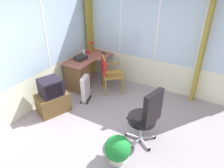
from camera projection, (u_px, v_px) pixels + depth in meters
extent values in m
cube|color=gray|center=(105.00, 145.00, 3.80)|extent=(5.73, 4.85, 0.06)
cube|color=silver|center=(26.00, 97.00, 4.44)|extent=(4.73, 0.06, 0.76)
cube|color=silver|center=(12.00, 41.00, 3.83)|extent=(4.63, 0.06, 1.68)
cube|color=white|center=(44.00, 31.00, 4.42)|extent=(0.04, 0.07, 1.68)
cube|color=silver|center=(153.00, 73.00, 5.39)|extent=(0.06, 3.85, 0.76)
cube|color=silver|center=(158.00, 26.00, 4.78)|extent=(0.06, 3.77, 1.68)
cube|color=white|center=(203.00, 32.00, 4.37)|extent=(0.07, 0.04, 1.68)
cube|color=white|center=(158.00, 26.00, 4.78)|extent=(0.07, 0.04, 1.68)
cube|color=white|center=(121.00, 21.00, 5.20)|extent=(0.07, 0.04, 1.68)
cube|color=olive|center=(90.00, 31.00, 5.64)|extent=(0.27, 0.07, 2.52)
cube|color=olive|center=(203.00, 49.00, 4.43)|extent=(0.28, 0.11, 2.52)
cube|color=#965445|center=(86.00, 58.00, 5.41)|extent=(1.27, 0.59, 0.02)
cube|color=#965445|center=(105.00, 56.00, 5.50)|extent=(0.59, 0.17, 0.02)
cube|color=brown|center=(77.00, 77.00, 5.29)|extent=(0.40, 0.55, 0.69)
cylinder|color=#4C4C51|center=(102.00, 73.00, 5.47)|extent=(0.04, 0.04, 0.70)
cylinder|color=#4C4C51|center=(65.00, 77.00, 5.25)|extent=(0.04, 0.04, 0.70)
cylinder|color=red|center=(89.00, 53.00, 5.66)|extent=(0.13, 0.13, 0.02)
cylinder|color=red|center=(88.00, 50.00, 5.62)|extent=(0.02, 0.02, 0.15)
cylinder|color=red|center=(90.00, 44.00, 5.57)|extent=(0.05, 0.10, 0.13)
cone|color=red|center=(92.00, 43.00, 5.58)|extent=(0.15, 0.14, 0.12)
cube|color=black|center=(104.00, 53.00, 5.63)|extent=(0.11, 0.15, 0.02)
cylinder|color=silver|center=(84.00, 53.00, 5.43)|extent=(0.06, 0.06, 0.16)
cone|color=white|center=(84.00, 49.00, 5.38)|extent=(0.06, 0.06, 0.06)
cube|color=#262824|center=(81.00, 58.00, 5.27)|extent=(0.33, 0.28, 0.09)
cylinder|color=olive|center=(123.00, 86.00, 5.14)|extent=(0.04, 0.04, 0.44)
cylinder|color=olive|center=(119.00, 78.00, 5.52)|extent=(0.04, 0.04, 0.44)
cylinder|color=olive|center=(106.00, 88.00, 5.07)|extent=(0.04, 0.04, 0.44)
cylinder|color=olive|center=(103.00, 79.00, 5.45)|extent=(0.04, 0.04, 0.44)
cube|color=olive|center=(113.00, 74.00, 5.18)|extent=(0.68, 0.68, 0.04)
cube|color=olive|center=(104.00, 66.00, 5.02)|extent=(0.35, 0.31, 0.45)
cube|color=red|center=(104.00, 65.00, 5.01)|extent=(0.39, 0.34, 0.38)
cube|color=olive|center=(115.00, 72.00, 4.90)|extent=(0.31, 0.36, 0.03)
cube|color=olive|center=(111.00, 64.00, 5.27)|extent=(0.31, 0.36, 0.03)
cube|color=#B7B7BF|center=(135.00, 142.00, 3.77)|extent=(0.28, 0.11, 0.02)
cylinder|color=black|center=(130.00, 147.00, 3.69)|extent=(0.05, 0.05, 0.05)
cube|color=#B7B7BF|center=(145.00, 143.00, 3.75)|extent=(0.18, 0.26, 0.02)
cylinder|color=black|center=(149.00, 149.00, 3.65)|extent=(0.05, 0.05, 0.05)
cube|color=#B7B7BF|center=(148.00, 137.00, 3.87)|extent=(0.21, 0.24, 0.02)
cylinder|color=black|center=(155.00, 137.00, 3.90)|extent=(0.05, 0.05, 0.05)
cube|color=#B7B7BF|center=(140.00, 133.00, 3.97)|extent=(0.27, 0.14, 0.02)
cylinder|color=black|center=(141.00, 129.00, 4.11)|extent=(0.05, 0.05, 0.05)
cube|color=#B7B7BF|center=(133.00, 136.00, 3.91)|extent=(0.05, 0.28, 0.02)
cylinder|color=black|center=(126.00, 134.00, 3.97)|extent=(0.05, 0.05, 0.05)
cylinder|color=#B7B7BF|center=(141.00, 129.00, 3.75)|extent=(0.05, 0.05, 0.40)
cylinder|color=black|center=(142.00, 119.00, 3.63)|extent=(0.50, 0.50, 0.09)
cube|color=black|center=(153.00, 108.00, 3.35)|extent=(0.43, 0.19, 0.58)
cube|color=black|center=(152.00, 106.00, 3.73)|extent=(0.10, 0.23, 0.04)
cube|color=black|center=(132.00, 120.00, 3.40)|extent=(0.10, 0.23, 0.04)
cube|color=brown|center=(53.00, 103.00, 4.54)|extent=(0.76, 0.65, 0.43)
cube|color=black|center=(50.00, 87.00, 4.34)|extent=(0.54, 0.53, 0.36)
cube|color=black|center=(54.00, 91.00, 4.20)|extent=(0.32, 0.14, 0.28)
cube|color=#262628|center=(58.00, 91.00, 4.49)|extent=(0.32, 0.30, 0.07)
cube|color=silver|center=(83.00, 91.00, 4.72)|extent=(0.05, 0.10, 0.60)
cube|color=silver|center=(84.00, 91.00, 4.76)|extent=(0.05, 0.10, 0.60)
cube|color=silver|center=(84.00, 90.00, 4.79)|extent=(0.05, 0.10, 0.60)
cube|color=silver|center=(85.00, 89.00, 4.83)|extent=(0.05, 0.10, 0.60)
cube|color=silver|center=(85.00, 88.00, 4.87)|extent=(0.05, 0.10, 0.60)
cube|color=silver|center=(86.00, 87.00, 4.90)|extent=(0.05, 0.10, 0.60)
cube|color=silver|center=(87.00, 86.00, 4.94)|extent=(0.05, 0.10, 0.60)
cube|color=silver|center=(87.00, 85.00, 4.97)|extent=(0.05, 0.10, 0.60)
cube|color=black|center=(89.00, 100.00, 4.99)|extent=(0.35, 0.13, 0.03)
cube|color=black|center=(83.00, 99.00, 5.02)|extent=(0.35, 0.13, 0.03)
cube|color=silver|center=(88.00, 83.00, 4.99)|extent=(0.07, 0.10, 0.42)
cylinder|color=beige|center=(117.00, 158.00, 3.44)|extent=(0.27, 0.27, 0.13)
sphere|color=#1D8232|center=(118.00, 148.00, 3.33)|extent=(0.43, 0.43, 0.43)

